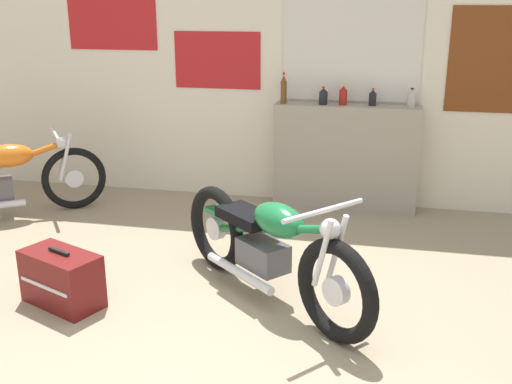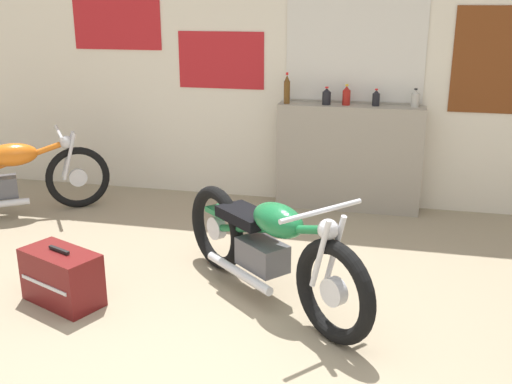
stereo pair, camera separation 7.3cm
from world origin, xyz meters
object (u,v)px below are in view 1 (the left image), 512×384
bottle_center (343,96)px  hard_case_darkred (62,279)px  motorcycle_green (268,246)px  bottle_left_center (323,97)px  bottle_rightmost (412,98)px  bottle_leftmost (284,90)px  bottle_right_center (373,98)px

bottle_center → hard_case_darkred: (-1.70, -2.48, -0.95)m
bottle_center → motorcycle_green: size_ratio=0.13×
bottle_left_center → bottle_rightmost: (0.84, 0.05, 0.00)m
bottle_rightmost → hard_case_darkred: size_ratio=0.28×
bottle_center → hard_case_darkred: bottle_center is taller
bottle_center → motorcycle_green: bottle_center is taller
bottle_left_center → bottle_rightmost: bearing=3.7°
bottle_left_center → motorcycle_green: size_ratio=0.11×
hard_case_darkred → bottle_left_center: bearing=58.5°
bottle_rightmost → bottle_leftmost: bearing=-176.6°
bottle_rightmost → motorcycle_green: bottle_rightmost is taller
bottle_center → motorcycle_green: (-0.32, -2.11, -0.74)m
bottle_leftmost → motorcycle_green: (0.26, -2.08, -0.78)m
motorcycle_green → bottle_rightmost: bearing=65.8°
bottle_leftmost → bottle_rightmost: size_ratio=1.71×
bottle_leftmost → bottle_center: bottle_leftmost is taller
bottle_rightmost → motorcycle_green: size_ratio=0.11×
bottle_rightmost → hard_case_darkred: bottle_rightmost is taller
bottle_leftmost → bottle_center: 0.58m
bottle_leftmost → bottle_left_center: 0.39m
bottle_leftmost → motorcycle_green: bottle_leftmost is taller
bottle_leftmost → bottle_center: (0.58, 0.04, -0.05)m
bottle_left_center → bottle_center: 0.19m
bottle_left_center → bottle_center: bearing=5.7°
bottle_left_center → bottle_right_center: (0.47, 0.04, -0.00)m
bottle_right_center → bottle_rightmost: 0.36m
hard_case_darkred → bottle_center: bearing=55.6°
bottle_rightmost → hard_case_darkred: 3.56m
bottle_right_center → motorcycle_green: size_ratio=0.10×
bottle_right_center → hard_case_darkred: 3.32m
bottle_center → bottle_right_center: bottle_center is taller
bottle_leftmost → bottle_right_center: (0.86, 0.06, -0.06)m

